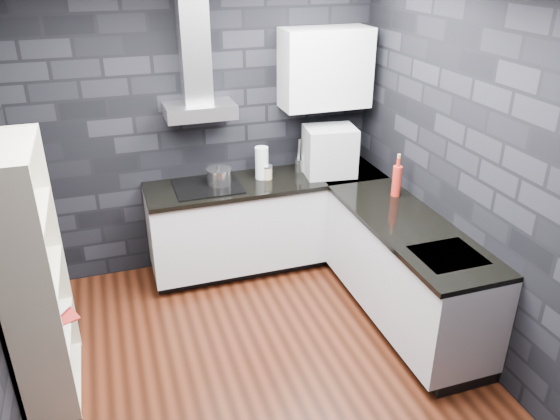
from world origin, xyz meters
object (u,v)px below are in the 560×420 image
pot (219,177)px  glass_vase (262,163)px  appliance_garage (330,151)px  fruit_bowl (31,278)px  utensil_crock (300,165)px  red_bottle (397,181)px  bookshelf (33,277)px  storage_jar (267,173)px

pot → glass_vase: 0.42m
appliance_garage → fruit_bowl: size_ratio=2.07×
utensil_crock → red_bottle: bearing=-53.2°
pot → fruit_bowl: 1.90m
red_bottle → fruit_bowl: 2.91m
bookshelf → storage_jar: bearing=13.3°
pot → appliance_garage: size_ratio=0.47×
glass_vase → appliance_garage: appliance_garage is taller
storage_jar → red_bottle: 1.18m
glass_vase → utensil_crock: bearing=6.5°
utensil_crock → appliance_garage: (0.24, -0.15, 0.16)m
pot → bookshelf: size_ratio=0.12×
red_bottle → bookshelf: (-2.87, -0.42, -0.13)m
pot → storage_jar: 0.45m
storage_jar → bookshelf: (-1.93, -1.13, -0.06)m
utensil_crock → bookshelf: bearing=-152.2°
bookshelf → red_bottle: bearing=-8.6°
glass_vase → storage_jar: size_ratio=2.64×
appliance_garage → bookshelf: size_ratio=0.25×
appliance_garage → red_bottle: size_ratio=1.71×
pot → utensil_crock: bearing=5.8°
storage_jar → bookshelf: bookshelf is taller
utensil_crock → bookshelf: 2.58m
glass_vase → bookshelf: bookshelf is taller
glass_vase → appliance_garage: (0.63, -0.10, 0.08)m
red_bottle → bookshelf: bookshelf is taller
glass_vase → bookshelf: size_ratio=0.17×
pot → red_bottle: (1.39, -0.70, 0.06)m
fruit_bowl → pot: bearing=38.6°
appliance_garage → glass_vase: bearing=178.3°
pot → appliance_garage: appliance_garage is taller
utensil_crock → fruit_bowl: utensil_crock is taller
pot → glass_vase: size_ratio=0.72×
appliance_garage → bookshelf: 2.74m
pot → appliance_garage: bearing=-3.6°
red_bottle → utensil_crock: bearing=126.8°
fruit_bowl → appliance_garage: bearing=24.0°
glass_vase → storage_jar: 0.11m
pot → bookshelf: (-1.48, -1.12, -0.08)m
red_bottle → pot: bearing=153.1°
bookshelf → utensil_crock: bearing=10.8°
utensil_crock → appliance_garage: appliance_garage is taller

